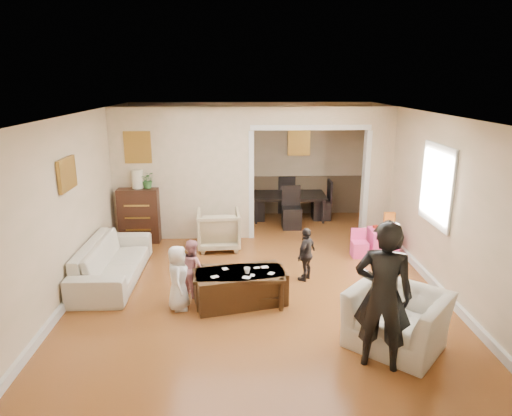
{
  "coord_description": "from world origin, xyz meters",
  "views": [
    {
      "loc": [
        -0.25,
        -7.09,
        3.1
      ],
      "look_at": [
        0.0,
        0.2,
        1.05
      ],
      "focal_mm": 32.26,
      "sensor_mm": 36.0,
      "label": 1
    }
  ],
  "objects_px": {
    "armchair_back": "(219,229)",
    "coffee_cup": "(247,271)",
    "child_kneel_a": "(178,278)",
    "sofa": "(113,261)",
    "armchair_front": "(397,319)",
    "cyan_cup": "(379,229)",
    "play_table": "(383,242)",
    "table_lamp": "(137,179)",
    "dining_table": "(289,207)",
    "coffee_table": "(240,287)",
    "adult_person": "(383,295)",
    "child_toddler": "(306,254)",
    "child_kneel_b": "(192,267)",
    "dresser": "(140,215)"
  },
  "relations": [
    {
      "from": "armchair_front",
      "to": "child_kneel_a",
      "type": "bearing_deg",
      "value": -158.99
    },
    {
      "from": "armchair_front",
      "to": "sofa",
      "type": "bearing_deg",
      "value": -166.13
    },
    {
      "from": "sofa",
      "to": "cyan_cup",
      "type": "distance_m",
      "value": 4.62
    },
    {
      "from": "child_kneel_a",
      "to": "child_kneel_b",
      "type": "bearing_deg",
      "value": -22.46
    },
    {
      "from": "sofa",
      "to": "coffee_cup",
      "type": "height_order",
      "value": "sofa"
    },
    {
      "from": "cyan_cup",
      "to": "child_kneel_b",
      "type": "height_order",
      "value": "child_kneel_b"
    },
    {
      "from": "coffee_cup",
      "to": "adult_person",
      "type": "bearing_deg",
      "value": -46.13
    },
    {
      "from": "sofa",
      "to": "adult_person",
      "type": "height_order",
      "value": "adult_person"
    },
    {
      "from": "coffee_table",
      "to": "cyan_cup",
      "type": "relative_size",
      "value": 15.73
    },
    {
      "from": "adult_person",
      "to": "dresser",
      "type": "bearing_deg",
      "value": -30.34
    },
    {
      "from": "adult_person",
      "to": "child_toddler",
      "type": "relative_size",
      "value": 1.96
    },
    {
      "from": "child_kneel_a",
      "to": "table_lamp",
      "type": "bearing_deg",
      "value": 17.18
    },
    {
      "from": "sofa",
      "to": "table_lamp",
      "type": "height_order",
      "value": "table_lamp"
    },
    {
      "from": "coffee_cup",
      "to": "child_kneel_a",
      "type": "bearing_deg",
      "value": -173.99
    },
    {
      "from": "table_lamp",
      "to": "cyan_cup",
      "type": "relative_size",
      "value": 4.5
    },
    {
      "from": "cyan_cup",
      "to": "sofa",
      "type": "bearing_deg",
      "value": -168.88
    },
    {
      "from": "dresser",
      "to": "child_kneel_b",
      "type": "height_order",
      "value": "dresser"
    },
    {
      "from": "armchair_back",
      "to": "adult_person",
      "type": "height_order",
      "value": "adult_person"
    },
    {
      "from": "play_table",
      "to": "cyan_cup",
      "type": "bearing_deg",
      "value": -153.43
    },
    {
      "from": "play_table",
      "to": "child_kneel_a",
      "type": "distance_m",
      "value": 3.98
    },
    {
      "from": "coffee_cup",
      "to": "child_kneel_a",
      "type": "relative_size",
      "value": 0.1
    },
    {
      "from": "armchair_back",
      "to": "coffee_cup",
      "type": "distance_m",
      "value": 2.35
    },
    {
      "from": "armchair_front",
      "to": "coffee_cup",
      "type": "bearing_deg",
      "value": -170.68
    },
    {
      "from": "table_lamp",
      "to": "coffee_table",
      "type": "relative_size",
      "value": 0.29
    },
    {
      "from": "coffee_cup",
      "to": "dresser",
      "type": "bearing_deg",
      "value": 126.69
    },
    {
      "from": "sofa",
      "to": "table_lamp",
      "type": "distance_m",
      "value": 2.08
    },
    {
      "from": "dresser",
      "to": "cyan_cup",
      "type": "bearing_deg",
      "value": -12.14
    },
    {
      "from": "play_table",
      "to": "child_kneel_a",
      "type": "height_order",
      "value": "child_kneel_a"
    },
    {
      "from": "sofa",
      "to": "dining_table",
      "type": "distance_m",
      "value": 4.46
    },
    {
      "from": "child_kneel_a",
      "to": "child_toddler",
      "type": "xyz_separation_m",
      "value": [
        1.9,
        0.9,
        -0.03
      ]
    },
    {
      "from": "child_kneel_b",
      "to": "coffee_table",
      "type": "bearing_deg",
      "value": -147.22
    },
    {
      "from": "armchair_back",
      "to": "child_kneel_b",
      "type": "bearing_deg",
      "value": 77.42
    },
    {
      "from": "play_table",
      "to": "cyan_cup",
      "type": "distance_m",
      "value": 0.3
    },
    {
      "from": "adult_person",
      "to": "child_kneel_a",
      "type": "relative_size",
      "value": 1.84
    },
    {
      "from": "coffee_table",
      "to": "child_toddler",
      "type": "distance_m",
      "value": 1.31
    },
    {
      "from": "cyan_cup",
      "to": "dining_table",
      "type": "bearing_deg",
      "value": 121.41
    },
    {
      "from": "sofa",
      "to": "coffee_table",
      "type": "relative_size",
      "value": 1.7
    },
    {
      "from": "play_table",
      "to": "adult_person",
      "type": "height_order",
      "value": "adult_person"
    },
    {
      "from": "coffee_table",
      "to": "sofa",
      "type": "bearing_deg",
      "value": 156.82
    },
    {
      "from": "armchair_front",
      "to": "play_table",
      "type": "distance_m",
      "value": 3.06
    },
    {
      "from": "cyan_cup",
      "to": "armchair_front",
      "type": "bearing_deg",
      "value": -102.28
    },
    {
      "from": "sofa",
      "to": "armchair_back",
      "type": "height_order",
      "value": "armchair_back"
    },
    {
      "from": "cyan_cup",
      "to": "adult_person",
      "type": "distance_m",
      "value": 3.46
    },
    {
      "from": "coffee_table",
      "to": "coffee_cup",
      "type": "relative_size",
      "value": 13.89
    },
    {
      "from": "armchair_front",
      "to": "coffee_table",
      "type": "distance_m",
      "value": 2.2
    },
    {
      "from": "child_toddler",
      "to": "armchair_front",
      "type": "bearing_deg",
      "value": 59.3
    },
    {
      "from": "table_lamp",
      "to": "dining_table",
      "type": "xyz_separation_m",
      "value": [
        3.07,
        1.33,
        -0.96
      ]
    },
    {
      "from": "armchair_front",
      "to": "coffee_table",
      "type": "xyz_separation_m",
      "value": [
        -1.87,
        1.16,
        -0.11
      ]
    },
    {
      "from": "coffee_cup",
      "to": "cyan_cup",
      "type": "xyz_separation_m",
      "value": [
        2.41,
        1.81,
        -0.01
      ]
    },
    {
      "from": "table_lamp",
      "to": "adult_person",
      "type": "bearing_deg",
      "value": -50.61
    }
  ]
}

